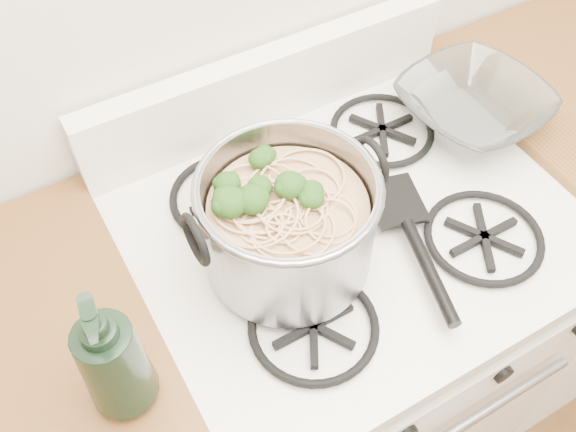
{
  "coord_description": "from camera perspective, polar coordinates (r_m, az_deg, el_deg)",
  "views": [
    {
      "loc": [
        -0.44,
        0.72,
        1.79
      ],
      "look_at": [
        -0.14,
        1.24,
        1.03
      ],
      "focal_mm": 40.0,
      "sensor_mm": 36.0,
      "label": 1
    }
  ],
  "objects": [
    {
      "name": "glass_bowl",
      "position": [
        1.31,
        15.94,
        8.88
      ],
      "size": [
        0.12,
        0.12,
        0.03
      ],
      "primitive_type": "imported",
      "rotation": [
        0.0,
        0.0,
        0.12
      ],
      "color": "white",
      "rests_on": "gas_range"
    },
    {
      "name": "stock_pot",
      "position": [
        0.98,
        0.0,
        -0.72
      ],
      "size": [
        0.31,
        0.28,
        0.19
      ],
      "color": "gray",
      "rests_on": "gas_range"
    },
    {
      "name": "bottle",
      "position": [
        0.86,
        -15.55,
        -11.83
      ],
      "size": [
        0.11,
        0.11,
        0.24
      ],
      "primitive_type": "imported",
      "rotation": [
        0.0,
        0.0,
        -0.15
      ],
      "color": "black",
      "rests_on": "counter_left"
    },
    {
      "name": "spatula",
      "position": [
        1.13,
        9.54,
        1.53
      ],
      "size": [
        0.36,
        0.38,
        0.02
      ],
      "primitive_type": null,
      "rotation": [
        0.0,
        0.0,
        -0.27
      ],
      "color": "black",
      "rests_on": "gas_range"
    },
    {
      "name": "gas_range",
      "position": [
        1.52,
        4.36,
        -11.22
      ],
      "size": [
        0.76,
        0.66,
        0.92
      ],
      "color": "white",
      "rests_on": "ground"
    }
  ]
}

